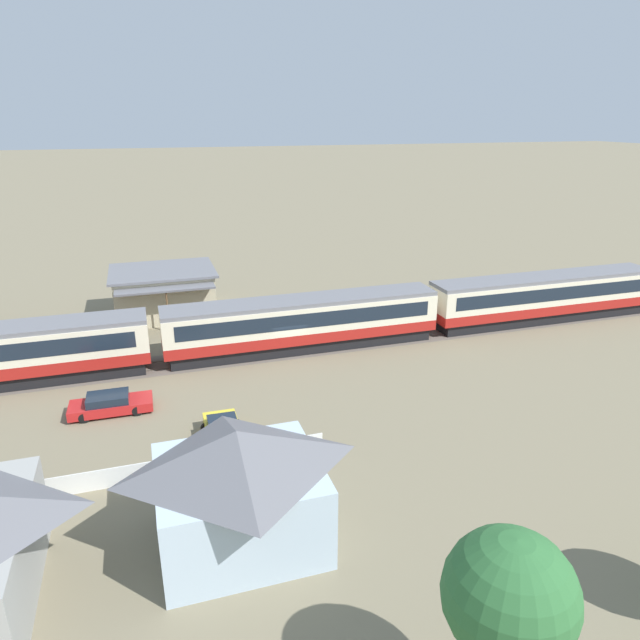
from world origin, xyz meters
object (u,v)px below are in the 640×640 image
object	(u,v)px
parked_car_yellow	(223,432)
yard_tree_0	(509,596)
parked_car_red	(110,404)
passenger_train	(306,321)
station_building	(164,292)
cottage_grey_roof_2	(239,485)

from	to	relation	value
parked_car_yellow	yard_tree_0	xyz separation A→B (m)	(5.11, -17.51, 4.17)
yard_tree_0	parked_car_red	bearing A→B (deg)	115.72
passenger_train	yard_tree_0	bearing A→B (deg)	-95.72
passenger_train	yard_tree_0	size ratio (longest dim) A/B	9.63
station_building	parked_car_yellow	bearing A→B (deg)	-85.67
station_building	yard_tree_0	distance (m)	40.97
passenger_train	station_building	distance (m)	14.93
parked_car_red	parked_car_yellow	distance (m)	7.97
parked_car_red	yard_tree_0	bearing A→B (deg)	-63.30
passenger_train	station_building	bearing A→B (deg)	130.75
station_building	parked_car_red	distance (m)	18.00
passenger_train	parked_car_yellow	distance (m)	14.10
station_building	yard_tree_0	bearing A→B (deg)	-80.37
cottage_grey_roof_2	parked_car_yellow	world-z (taller)	cottage_grey_roof_2
station_building	cottage_grey_roof_2	size ratio (longest dim) A/B	1.27
parked_car_red	parked_car_yellow	world-z (taller)	parked_car_yellow
passenger_train	cottage_grey_roof_2	bearing A→B (deg)	-113.69
cottage_grey_roof_2	parked_car_yellow	xyz separation A→B (m)	(0.40, 7.70, -2.03)
station_building	cottage_grey_roof_2	xyz separation A→B (m)	(1.33, -30.50, 0.61)
parked_car_yellow	yard_tree_0	size ratio (longest dim) A/B	0.62
cottage_grey_roof_2	yard_tree_0	distance (m)	11.45
parked_car_red	cottage_grey_roof_2	bearing A→B (deg)	-66.18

